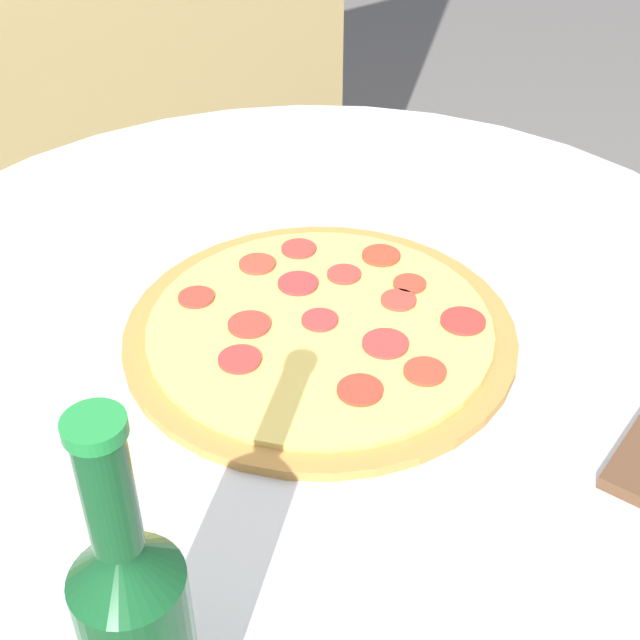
% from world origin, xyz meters
% --- Properties ---
extents(table, '(1.01, 1.01, 0.75)m').
position_xyz_m(table, '(0.00, 0.00, 0.60)').
color(table, silver).
rests_on(table, ground_plane).
extents(pizza, '(0.38, 0.38, 0.02)m').
position_xyz_m(pizza, '(-0.02, -0.04, 0.76)').
color(pizza, '#B77F3D').
rests_on(pizza, table).
extents(beer_bottle, '(0.06, 0.06, 0.26)m').
position_xyz_m(beer_bottle, '(-0.34, -0.30, 0.86)').
color(beer_bottle, '#144C23').
rests_on(beer_bottle, table).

